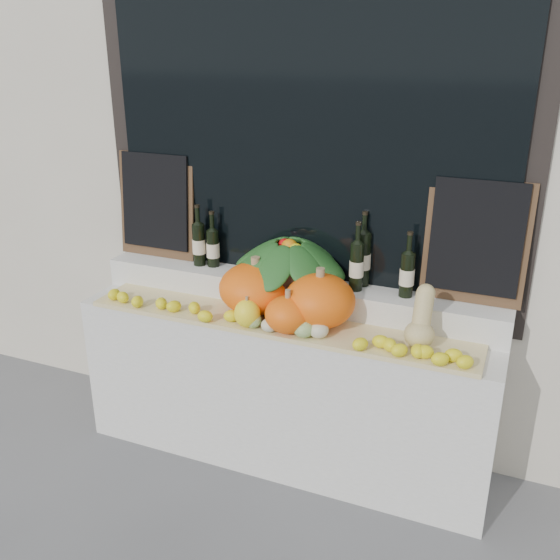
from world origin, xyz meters
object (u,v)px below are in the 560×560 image
Objects in this scene: butternut_squash at (421,322)px; pumpkin_right at (320,301)px; produce_bowl at (289,260)px; wine_bottle_tall at (363,258)px; pumpkin_left at (256,288)px.

pumpkin_right is at bearing 177.91° from butternut_squash.
produce_bowl is 0.40m from wine_bottle_tall.
pumpkin_right is 0.89× the size of wine_bottle_tall.
butternut_squash is 0.71× the size of wine_bottle_tall.
pumpkin_left is at bearing -152.94° from wine_bottle_tall.
butternut_squash is 0.82m from produce_bowl.
wine_bottle_tall is (0.39, 0.08, 0.03)m from produce_bowl.
pumpkin_left is 0.89m from butternut_squash.
butternut_squash is 0.42× the size of produce_bowl.
butternut_squash reaches higher than pumpkin_left.
wine_bottle_tall reaches higher than produce_bowl.
pumpkin_left is 0.25m from produce_bowl.
pumpkin_right reaches higher than pumpkin_left.
pumpkin_right is at bearing -5.67° from pumpkin_left.
wine_bottle_tall is at bearing 140.45° from butternut_squash.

